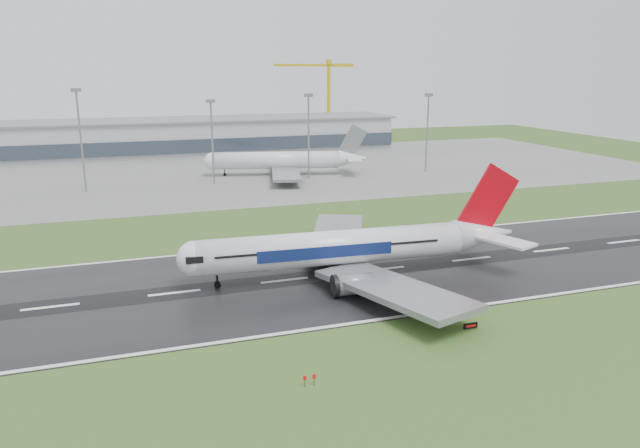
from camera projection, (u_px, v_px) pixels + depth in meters
name	position (u px, v px, depth m)	size (l,w,h in m)	color
ground	(174.00, 293.00, 102.55)	(520.00, 520.00, 0.00)	#30511D
runway	(174.00, 293.00, 102.54)	(400.00, 45.00, 0.10)	black
apron	(145.00, 175.00, 217.18)	(400.00, 130.00, 0.08)	slate
terminal	(138.00, 138.00, 270.31)	(240.00, 36.00, 15.00)	#979BA2
main_airliner	(356.00, 226.00, 109.07)	(65.88, 62.74, 19.45)	silver
parked_airliner	(283.00, 151.00, 215.56)	(61.11, 56.90, 17.91)	silver
tower_crane	(329.00, 102.00, 310.71)	(43.86, 2.39, 43.38)	gold
runway_sign	(470.00, 326.00, 88.19)	(2.30, 0.26, 1.04)	black
floodmast_2	(81.00, 143.00, 184.42)	(0.64, 0.64, 31.36)	gray
floodmast_3	(212.00, 144.00, 197.53)	(0.64, 0.64, 27.38)	gray
floodmast_4	(309.00, 138.00, 207.80)	(0.64, 0.64, 28.84)	gray
floodmast_5	(427.00, 135.00, 222.35)	(0.64, 0.64, 28.34)	gray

